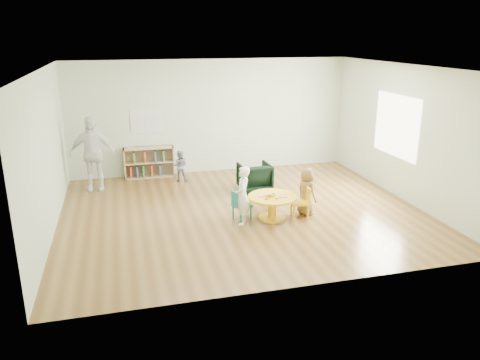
{
  "coord_description": "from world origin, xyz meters",
  "views": [
    {
      "loc": [
        -2.23,
        -8.39,
        3.39
      ],
      "look_at": [
        -0.12,
        -0.3,
        0.76
      ],
      "focal_mm": 35.0,
      "sensor_mm": 36.0,
      "label": 1
    }
  ],
  "objects_px": {
    "kid_chair_left": "(240,205)",
    "armchair": "(255,177)",
    "activity_table": "(272,203)",
    "kid_chair_right": "(302,201)",
    "child_left": "(243,196)",
    "toddler": "(180,166)",
    "adult_caretaker": "(92,154)",
    "child_right": "(306,191)",
    "bookshelf": "(149,162)"
  },
  "relations": [
    {
      "from": "kid_chair_left",
      "to": "adult_caretaker",
      "type": "relative_size",
      "value": 0.33
    },
    {
      "from": "kid_chair_right",
      "to": "child_right",
      "type": "distance_m",
      "value": 0.23
    },
    {
      "from": "armchair",
      "to": "adult_caretaker",
      "type": "bearing_deg",
      "value": -17.88
    },
    {
      "from": "kid_chair_left",
      "to": "armchair",
      "type": "bearing_deg",
      "value": 133.61
    },
    {
      "from": "child_left",
      "to": "armchair",
      "type": "bearing_deg",
      "value": 175.46
    },
    {
      "from": "child_left",
      "to": "kid_chair_right",
      "type": "bearing_deg",
      "value": 108.46
    },
    {
      "from": "child_right",
      "to": "adult_caretaker",
      "type": "xyz_separation_m",
      "value": [
        -4.03,
        2.6,
        0.37
      ]
    },
    {
      "from": "kid_chair_right",
      "to": "bookshelf",
      "type": "distance_m",
      "value": 4.35
    },
    {
      "from": "kid_chair_right",
      "to": "armchair",
      "type": "height_order",
      "value": "armchair"
    },
    {
      "from": "bookshelf",
      "to": "adult_caretaker",
      "type": "relative_size",
      "value": 0.71
    },
    {
      "from": "adult_caretaker",
      "to": "child_right",
      "type": "bearing_deg",
      "value": -28.6
    },
    {
      "from": "adult_caretaker",
      "to": "toddler",
      "type": "bearing_deg",
      "value": 9.73
    },
    {
      "from": "activity_table",
      "to": "armchair",
      "type": "distance_m",
      "value": 1.72
    },
    {
      "from": "activity_table",
      "to": "armchair",
      "type": "relative_size",
      "value": 1.34
    },
    {
      "from": "activity_table",
      "to": "adult_caretaker",
      "type": "bearing_deg",
      "value": 141.42
    },
    {
      "from": "toddler",
      "to": "kid_chair_left",
      "type": "bearing_deg",
      "value": 117.18
    },
    {
      "from": "activity_table",
      "to": "child_right",
      "type": "distance_m",
      "value": 0.73
    },
    {
      "from": "kid_chair_right",
      "to": "child_left",
      "type": "relative_size",
      "value": 0.57
    },
    {
      "from": "kid_chair_left",
      "to": "bookshelf",
      "type": "bearing_deg",
      "value": -177.05
    },
    {
      "from": "activity_table",
      "to": "adult_caretaker",
      "type": "distance_m",
      "value": 4.28
    },
    {
      "from": "kid_chair_right",
      "to": "toddler",
      "type": "xyz_separation_m",
      "value": [
        -1.95,
        2.92,
        0.04
      ]
    },
    {
      "from": "child_left",
      "to": "toddler",
      "type": "distance_m",
      "value": 3.03
    },
    {
      "from": "kid_chair_right",
      "to": "bookshelf",
      "type": "xyz_separation_m",
      "value": [
        -2.64,
        3.45,
        0.03
      ]
    },
    {
      "from": "child_left",
      "to": "toddler",
      "type": "height_order",
      "value": "child_left"
    },
    {
      "from": "kid_chair_left",
      "to": "armchair",
      "type": "xyz_separation_m",
      "value": [
        0.75,
        1.61,
        0.01
      ]
    },
    {
      "from": "armchair",
      "to": "child_left",
      "type": "distance_m",
      "value": 1.96
    },
    {
      "from": "toddler",
      "to": "adult_caretaker",
      "type": "distance_m",
      "value": 2.02
    },
    {
      "from": "kid_chair_right",
      "to": "armchair",
      "type": "xyz_separation_m",
      "value": [
        -0.42,
        1.79,
        -0.02
      ]
    },
    {
      "from": "kid_chair_left",
      "to": "child_right",
      "type": "relative_size",
      "value": 0.6
    },
    {
      "from": "bookshelf",
      "to": "adult_caretaker",
      "type": "height_order",
      "value": "adult_caretaker"
    },
    {
      "from": "adult_caretaker",
      "to": "kid_chair_right",
      "type": "bearing_deg",
      "value": -30.81
    },
    {
      "from": "armchair",
      "to": "child_right",
      "type": "distance_m",
      "value": 1.76
    },
    {
      "from": "armchair",
      "to": "toddler",
      "type": "relative_size",
      "value": 0.92
    },
    {
      "from": "kid_chair_left",
      "to": "armchair",
      "type": "distance_m",
      "value": 1.78
    },
    {
      "from": "bookshelf",
      "to": "child_left",
      "type": "relative_size",
      "value": 1.09
    },
    {
      "from": "activity_table",
      "to": "adult_caretaker",
      "type": "height_order",
      "value": "adult_caretaker"
    },
    {
      "from": "kid_chair_left",
      "to": "child_right",
      "type": "xyz_separation_m",
      "value": [
        1.31,
        -0.05,
        0.17
      ]
    },
    {
      "from": "child_left",
      "to": "adult_caretaker",
      "type": "relative_size",
      "value": 0.65
    },
    {
      "from": "child_left",
      "to": "child_right",
      "type": "bearing_deg",
      "value": 114.18
    },
    {
      "from": "bookshelf",
      "to": "child_left",
      "type": "xyz_separation_m",
      "value": [
        1.47,
        -3.45,
        0.18
      ]
    },
    {
      "from": "activity_table",
      "to": "kid_chair_right",
      "type": "height_order",
      "value": "kid_chair_right"
    },
    {
      "from": "activity_table",
      "to": "child_right",
      "type": "height_order",
      "value": "child_right"
    },
    {
      "from": "kid_chair_right",
      "to": "child_right",
      "type": "xyz_separation_m",
      "value": [
        0.13,
        0.13,
        0.14
      ]
    },
    {
      "from": "bookshelf",
      "to": "armchair",
      "type": "distance_m",
      "value": 2.77
    },
    {
      "from": "armchair",
      "to": "adult_caretaker",
      "type": "distance_m",
      "value": 3.64
    },
    {
      "from": "activity_table",
      "to": "toddler",
      "type": "relative_size",
      "value": 1.23
    },
    {
      "from": "activity_table",
      "to": "child_left",
      "type": "relative_size",
      "value": 0.84
    },
    {
      "from": "kid_chair_right",
      "to": "toddler",
      "type": "bearing_deg",
      "value": 42.99
    },
    {
      "from": "kid_chair_left",
      "to": "child_left",
      "type": "distance_m",
      "value": 0.31
    },
    {
      "from": "activity_table",
      "to": "kid_chair_left",
      "type": "relative_size",
      "value": 1.64
    }
  ]
}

